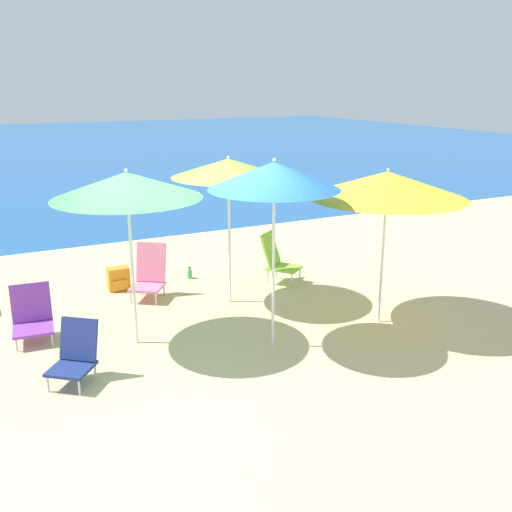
% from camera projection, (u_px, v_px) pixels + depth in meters
% --- Properties ---
extents(ground_plane, '(60.00, 60.00, 0.00)m').
position_uv_depth(ground_plane, '(186.00, 348.00, 7.11)').
color(ground_plane, '#D1BA89').
extents(sea_water, '(60.00, 40.00, 0.01)m').
position_uv_depth(sea_water, '(17.00, 149.00, 28.85)').
color(sea_water, '#1E5699').
rests_on(sea_water, ground).
extents(beach_umbrella_blue, '(1.55, 1.55, 2.35)m').
position_uv_depth(beach_umbrella_blue, '(274.00, 176.00, 6.56)').
color(beach_umbrella_blue, white).
rests_on(beach_umbrella_blue, ground).
extents(beach_umbrella_yellow, '(2.07, 2.07, 2.12)m').
position_uv_depth(beach_umbrella_yellow, '(387.00, 185.00, 7.36)').
color(beach_umbrella_yellow, white).
rests_on(beach_umbrella_yellow, ground).
extents(beach_umbrella_green, '(1.78, 1.78, 2.21)m').
position_uv_depth(beach_umbrella_green, '(127.00, 186.00, 6.69)').
color(beach_umbrella_green, white).
rests_on(beach_umbrella_green, ground).
extents(beach_umbrella_lime, '(1.63, 1.63, 2.19)m').
position_uv_depth(beach_umbrella_lime, '(228.00, 168.00, 8.06)').
color(beach_umbrella_lime, white).
rests_on(beach_umbrella_lime, ground).
extents(beach_chair_pink, '(0.69, 0.71, 0.83)m').
position_uv_depth(beach_chair_pink, '(149.00, 273.00, 8.72)').
color(beach_chair_pink, silver).
rests_on(beach_chair_pink, ground).
extents(beach_chair_lime, '(0.70, 0.73, 0.84)m').
position_uv_depth(beach_chair_lime, '(277.00, 258.00, 9.35)').
color(beach_chair_lime, silver).
rests_on(beach_chair_lime, ground).
extents(beach_chair_purple, '(0.54, 0.60, 0.70)m').
position_uv_depth(beach_chair_purple, '(32.00, 316.00, 7.31)').
color(beach_chair_purple, silver).
rests_on(beach_chair_purple, ground).
extents(beach_chair_navy, '(0.65, 0.66, 0.69)m').
position_uv_depth(beach_chair_navy, '(75.00, 354.00, 6.24)').
color(beach_chair_navy, silver).
rests_on(beach_chair_navy, ground).
extents(backpack_orange, '(0.33, 0.25, 0.37)m').
position_uv_depth(backpack_orange, '(118.00, 279.00, 9.08)').
color(backpack_orange, orange).
rests_on(backpack_orange, ground).
extents(water_bottle, '(0.09, 0.09, 0.20)m').
position_uv_depth(water_bottle, '(190.00, 274.00, 9.65)').
color(water_bottle, '#4CB266').
rests_on(water_bottle, ground).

